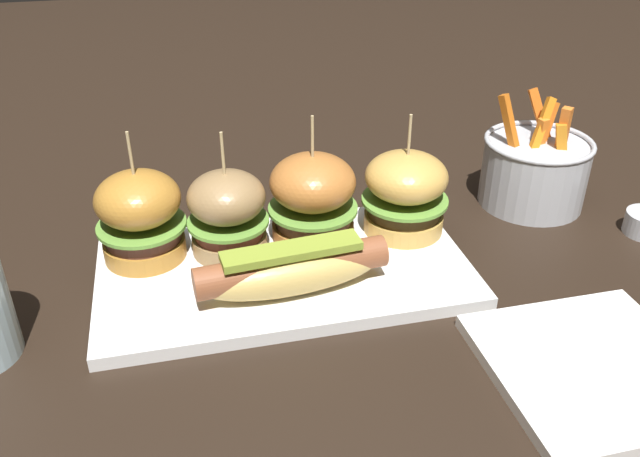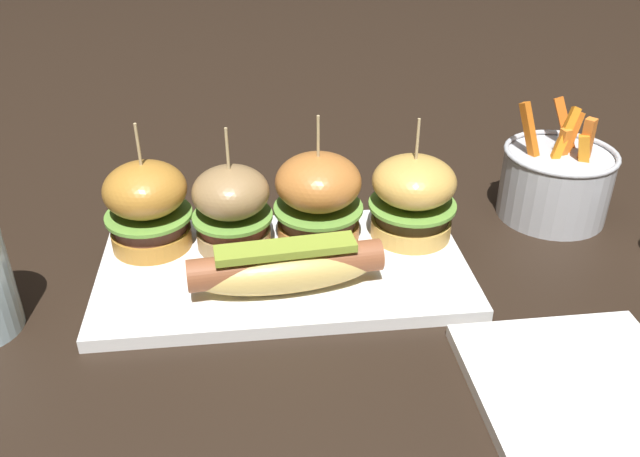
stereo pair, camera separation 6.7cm
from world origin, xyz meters
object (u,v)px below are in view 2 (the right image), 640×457
at_px(slider_center_left, 232,207).
at_px(side_plate, 581,390).
at_px(fries_bucket, 556,182).
at_px(slider_far_left, 147,205).
at_px(slider_center_right, 318,197).
at_px(slider_far_right, 413,197).
at_px(platter_main, 284,269).
at_px(hot_dog, 290,267).

bearing_deg(slider_center_left, side_plate, -41.33).
relative_size(slider_center_left, fries_bucket, 0.97).
relative_size(slider_far_left, slider_center_right, 0.99).
distance_m(fries_bucket, side_plate, 0.32).
bearing_deg(slider_far_right, platter_main, -163.55).
distance_m(slider_center_left, slider_far_right, 0.20).
height_order(platter_main, slider_far_left, slider_far_left).
relative_size(slider_far_right, fries_bucket, 0.98).
distance_m(slider_center_left, slider_center_right, 0.09).
relative_size(slider_center_right, slider_far_right, 1.03).
bearing_deg(slider_far_left, slider_far_right, -2.13).
xyz_separation_m(platter_main, slider_center_left, (-0.05, 0.04, 0.05)).
height_order(slider_center_right, slider_far_right, slider_center_right).
bearing_deg(slider_center_left, platter_main, -40.90).
xyz_separation_m(slider_center_left, slider_far_right, (0.20, -0.00, 0.00)).
xyz_separation_m(hot_dog, side_plate, (0.23, -0.16, -0.03)).
bearing_deg(side_plate, fries_bucket, 71.24).
xyz_separation_m(slider_center_right, fries_bucket, (0.29, 0.04, -0.02)).
bearing_deg(fries_bucket, side_plate, -108.76).
xyz_separation_m(hot_dog, slider_far_right, (0.14, 0.09, 0.02)).
distance_m(platter_main, slider_far_left, 0.16).
relative_size(hot_dog, slider_far_right, 1.39).
bearing_deg(slider_center_right, slider_center_left, -175.59).
bearing_deg(side_plate, slider_center_right, 126.51).
height_order(fries_bucket, side_plate, fries_bucket).
distance_m(slider_far_right, fries_bucket, 0.19).
distance_m(slider_center_left, side_plate, 0.38).
distance_m(hot_dog, side_plate, 0.28).
distance_m(slider_far_left, slider_center_right, 0.18).
height_order(slider_far_left, slider_center_right, same).
bearing_deg(side_plate, slider_far_right, 109.27).
distance_m(slider_far_left, slider_far_right, 0.28).
bearing_deg(side_plate, slider_center_left, 138.67).
distance_m(platter_main, slider_far_right, 0.16).
height_order(slider_center_left, side_plate, slider_center_left).
bearing_deg(platter_main, fries_bucket, 15.48).
bearing_deg(slider_far_right, slider_far_left, 177.87).
height_order(hot_dog, slider_center_left, slider_center_left).
bearing_deg(slider_center_right, hot_dog, -111.75).
relative_size(slider_far_right, side_plate, 0.78).
bearing_deg(platter_main, hot_dog, -84.98).
relative_size(slider_far_left, slider_far_right, 1.03).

